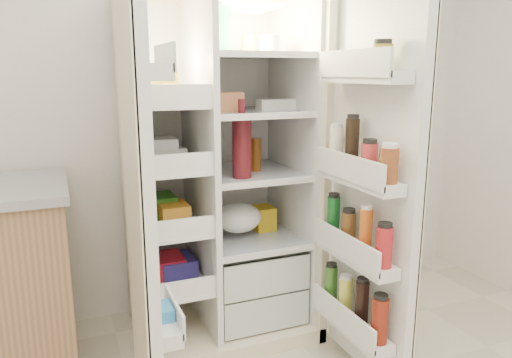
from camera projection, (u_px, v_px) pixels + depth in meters
name	position (u px, v px, depth m)	size (l,w,h in m)	color
wall_back	(177.00, 81.00, 2.74)	(4.00, 0.02, 2.70)	silver
refrigerator	(220.00, 197.00, 2.60)	(0.92, 0.70, 1.80)	beige
freezer_door	(141.00, 209.00, 1.84)	(0.15, 0.40, 1.72)	silver
fridge_door	(371.00, 196.00, 2.12)	(0.17, 0.58, 1.72)	silver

